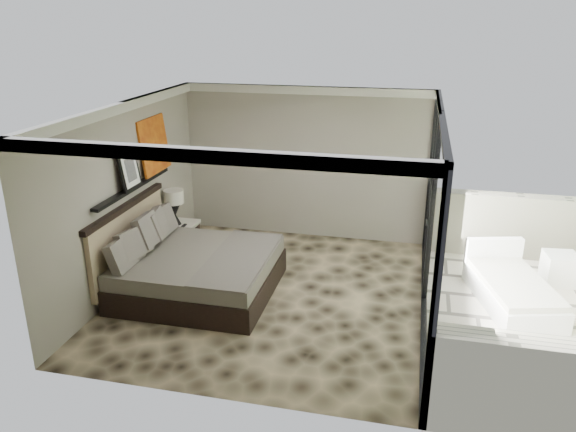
% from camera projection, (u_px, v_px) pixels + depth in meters
% --- Properties ---
extents(floor, '(5.00, 5.00, 0.00)m').
position_uv_depth(floor, '(271.00, 294.00, 8.48)').
color(floor, black).
rests_on(floor, ground).
extents(ceiling, '(4.50, 5.00, 0.02)m').
position_uv_depth(ceiling, '(269.00, 109.00, 7.53)').
color(ceiling, silver).
rests_on(ceiling, back_wall).
extents(back_wall, '(4.50, 0.02, 2.80)m').
position_uv_depth(back_wall, '(305.00, 163.00, 10.28)').
color(back_wall, gray).
rests_on(back_wall, floor).
extents(left_wall, '(0.02, 5.00, 2.80)m').
position_uv_depth(left_wall, '(127.00, 195.00, 8.48)').
color(left_wall, gray).
rests_on(left_wall, floor).
extents(glass_wall, '(0.08, 5.00, 2.80)m').
position_uv_depth(glass_wall, '(432.00, 219.00, 7.52)').
color(glass_wall, white).
rests_on(glass_wall, floor).
extents(terrace_slab, '(3.00, 5.00, 0.12)m').
position_uv_depth(terrace_slab, '(535.00, 327.00, 7.70)').
color(terrace_slab, beige).
rests_on(terrace_slab, ground).
extents(picture_ledge, '(0.12, 2.20, 0.05)m').
position_uv_depth(picture_ledge, '(133.00, 188.00, 8.52)').
color(picture_ledge, black).
rests_on(picture_ledge, left_wall).
extents(bed, '(2.26, 2.19, 1.25)m').
position_uv_depth(bed, '(192.00, 269.00, 8.47)').
color(bed, black).
rests_on(bed, floor).
extents(nightstand, '(0.64, 0.64, 0.58)m').
position_uv_depth(nightstand, '(180.00, 236.00, 9.92)').
color(nightstand, black).
rests_on(nightstand, floor).
extents(table_lamp, '(0.34, 0.34, 0.62)m').
position_uv_depth(table_lamp, '(174.00, 203.00, 9.68)').
color(table_lamp, black).
rests_on(table_lamp, nightstand).
extents(abstract_canvas, '(0.13, 0.90, 0.90)m').
position_uv_depth(abstract_canvas, '(154.00, 145.00, 9.12)').
color(abstract_canvas, '#BE4010').
rests_on(abstract_canvas, picture_ledge).
extents(framed_print, '(0.11, 0.50, 0.60)m').
position_uv_depth(framed_print, '(129.00, 169.00, 8.27)').
color(framed_print, black).
rests_on(framed_print, picture_ledge).
extents(ottoman, '(0.52, 0.52, 0.48)m').
position_uv_depth(ottoman, '(560.00, 269.00, 8.76)').
color(ottoman, white).
rests_on(ottoman, terrace_slab).
extents(lounger, '(1.31, 1.94, 0.70)m').
position_uv_depth(lounger, '(511.00, 289.00, 8.17)').
color(lounger, white).
rests_on(lounger, terrace_slab).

